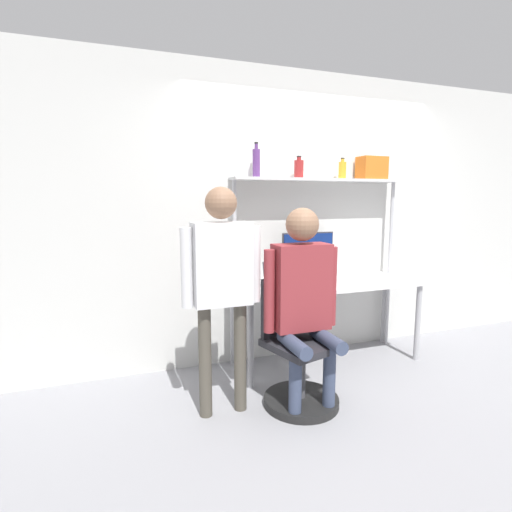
% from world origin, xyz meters
% --- Properties ---
extents(ground_plane, '(12.00, 12.00, 0.00)m').
position_xyz_m(ground_plane, '(0.00, 0.00, 0.00)').
color(ground_plane, gray).
extents(wall_back, '(8.00, 0.06, 2.70)m').
position_xyz_m(wall_back, '(0.00, 0.67, 1.35)').
color(wall_back, silver).
rests_on(wall_back, ground_plane).
extents(desk, '(1.79, 0.62, 0.76)m').
position_xyz_m(desk, '(0.00, 0.33, 0.68)').
color(desk, white).
rests_on(desk, ground_plane).
extents(shelf_unit, '(1.70, 0.22, 1.71)m').
position_xyz_m(shelf_unit, '(0.00, 0.52, 1.43)').
color(shelf_unit, silver).
rests_on(shelf_unit, ground_plane).
extents(monitor, '(0.52, 0.20, 0.45)m').
position_xyz_m(monitor, '(-0.12, 0.50, 1.01)').
color(monitor, '#333338').
rests_on(monitor, desk).
extents(laptop, '(0.28, 0.23, 0.23)m').
position_xyz_m(laptop, '(-0.50, 0.27, 0.82)').
color(laptop, '#333338').
rests_on(laptop, desk).
extents(cell_phone, '(0.07, 0.15, 0.01)m').
position_xyz_m(cell_phone, '(-0.24, 0.23, 0.77)').
color(cell_phone, silver).
rests_on(cell_phone, desk).
extents(office_chair, '(0.57, 0.57, 0.94)m').
position_xyz_m(office_chair, '(-0.58, -0.27, 0.29)').
color(office_chair, black).
rests_on(office_chair, ground_plane).
extents(person_seated, '(0.58, 0.48, 1.47)m').
position_xyz_m(person_seated, '(-0.57, -0.31, 0.87)').
color(person_seated, '#38425B').
rests_on(person_seated, ground_plane).
extents(person_standing, '(0.56, 0.22, 1.61)m').
position_xyz_m(person_standing, '(-1.15, -0.21, 1.02)').
color(person_standing, '#4C473D').
rests_on(person_standing, ground_plane).
extents(bottle_red, '(0.09, 0.09, 0.20)m').
position_xyz_m(bottle_red, '(-0.22, 0.52, 1.80)').
color(bottle_red, maroon).
rests_on(bottle_red, shelf_unit).
extents(bottle_purple, '(0.07, 0.07, 0.30)m').
position_xyz_m(bottle_purple, '(-0.63, 0.52, 1.84)').
color(bottle_purple, '#593372').
rests_on(bottle_purple, shelf_unit).
extents(bottle_amber, '(0.07, 0.07, 0.19)m').
position_xyz_m(bottle_amber, '(0.24, 0.52, 1.79)').
color(bottle_amber, gold).
rests_on(bottle_amber, shelf_unit).
extents(storage_box, '(0.26, 0.18, 0.22)m').
position_xyz_m(storage_box, '(0.57, 0.52, 1.82)').
color(storage_box, '#D1661E').
rests_on(storage_box, shelf_unit).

